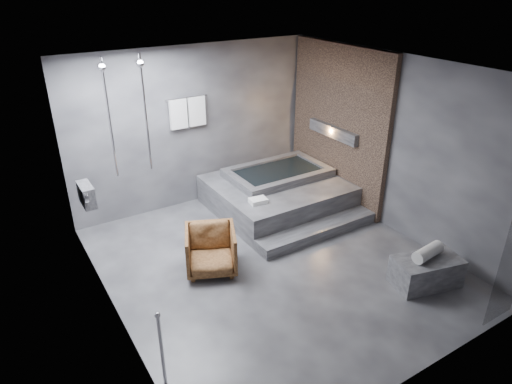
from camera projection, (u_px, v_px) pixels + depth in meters
room at (289, 142)px, 6.30m from camera, size 5.00×5.04×2.82m
tub_deck at (277, 194)px, 8.18m from camera, size 2.20×2.00×0.50m
tub_step at (318, 231)px, 7.35m from camera, size 2.20×0.36×0.18m
concrete_bench at (426, 271)px, 6.17m from camera, size 0.98×0.69×0.40m
driftwood_chair at (211, 250)px, 6.41m from camera, size 0.92×0.93×0.65m
rolled_towel at (428, 252)px, 6.07m from camera, size 0.50×0.23×0.18m
deck_towel at (258, 201)px, 7.32m from camera, size 0.30×0.23×0.07m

